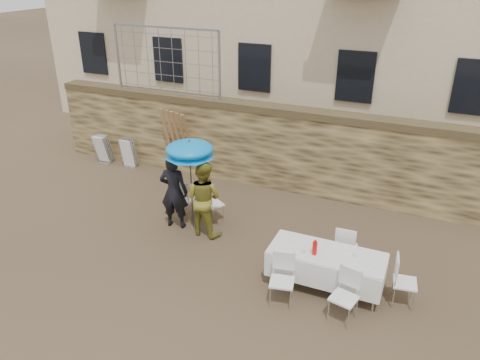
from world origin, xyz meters
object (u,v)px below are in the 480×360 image
at_px(table_chair_side, 405,281).
at_px(chair_stack_left, 106,147).
at_px(soda_bottle, 315,248).
at_px(chair_stack_right, 130,151).
at_px(table_chair_front_left, 282,281).
at_px(woman_dress, 204,198).
at_px(couple_chair_right, 213,203).
at_px(umbrella, 190,152).
at_px(couple_chair_left, 187,197).
at_px(table_chair_front_right, 344,297).
at_px(man_suit, 174,192).
at_px(table_chair_back, 346,246).
at_px(banquet_table, 327,254).

height_order(table_chair_side, chair_stack_left, table_chair_side).
bearing_deg(chair_stack_left, soda_bottle, -25.18).
bearing_deg(chair_stack_right, table_chair_front_left, -33.71).
distance_m(woman_dress, couple_chair_right, 0.68).
distance_m(umbrella, table_chair_front_left, 3.50).
bearing_deg(umbrella, couple_chair_left, 131.63).
xyz_separation_m(table_chair_front_left, table_chair_front_right, (1.10, 0.00, 0.00)).
height_order(man_suit, table_chair_front_right, man_suit).
height_order(woman_dress, couple_chair_right, woman_dress).
bearing_deg(chair_stack_left, table_chair_back, -18.01).
bearing_deg(couple_chair_left, woman_dress, 151.90).
bearing_deg(couple_chair_left, banquet_table, 167.73).
bearing_deg(table_chair_front_left, soda_bottle, 44.74).
relative_size(table_chair_front_right, chair_stack_right, 1.04).
xyz_separation_m(banquet_table, chair_stack_right, (-6.75, 3.35, -0.27)).
height_order(man_suit, table_chair_side, man_suit).
xyz_separation_m(soda_bottle, table_chair_front_left, (-0.40, -0.60, -0.43)).
xyz_separation_m(woman_dress, couple_chair_right, (-0.05, 0.55, -0.39)).
bearing_deg(table_chair_back, couple_chair_right, -12.30).
relative_size(couple_chair_right, table_chair_front_left, 1.00).
xyz_separation_m(banquet_table, table_chair_front_left, (-0.60, -0.75, -0.25)).
distance_m(umbrella, table_chair_back, 3.79).
bearing_deg(table_chair_back, table_chair_front_right, 98.97).
distance_m(soda_bottle, table_chair_front_right, 1.02).
distance_m(man_suit, soda_bottle, 3.66).
height_order(banquet_table, chair_stack_left, chair_stack_left).
distance_m(couple_chair_left, soda_bottle, 3.87).
height_order(umbrella, table_chair_back, umbrella).
height_order(woman_dress, table_chair_front_left, woman_dress).
relative_size(man_suit, chair_stack_left, 1.92).
relative_size(woman_dress, soda_bottle, 6.72).
bearing_deg(soda_bottle, woman_dress, 160.41).
distance_m(couple_chair_right, banquet_table, 3.34).
xyz_separation_m(man_suit, table_chair_front_left, (3.12, -1.59, -0.41)).
distance_m(table_chair_front_left, chair_stack_right, 7.39).
height_order(man_suit, soda_bottle, man_suit).
distance_m(table_chair_side, chair_stack_right, 8.77).
distance_m(man_suit, table_chair_back, 3.94).
distance_m(umbrella, table_chair_front_right, 4.41).
xyz_separation_m(man_suit, table_chair_front_right, (4.22, -1.59, -0.41)).
bearing_deg(chair_stack_right, soda_bottle, -28.14).
bearing_deg(chair_stack_left, couple_chair_right, -23.02).
distance_m(couple_chair_left, table_chair_back, 3.97).
height_order(couple_chair_right, chair_stack_left, couple_chair_right).
bearing_deg(table_chair_side, umbrella, 72.03).
bearing_deg(woman_dress, soda_bottle, 166.96).
distance_m(woman_dress, chair_stack_right, 4.55).
height_order(woman_dress, table_chair_side, woman_dress).
bearing_deg(table_chair_front_right, table_chair_back, 113.80).
height_order(banquet_table, chair_stack_right, chair_stack_right).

